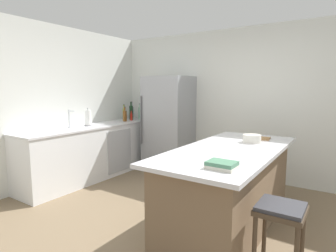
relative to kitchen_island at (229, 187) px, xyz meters
name	(u,v)px	position (x,y,z in m)	size (l,w,h in m)	color
ground_plane	(167,225)	(-0.59, -0.40, -0.46)	(7.20, 7.20, 0.00)	#7A664C
wall_rear	(238,104)	(-0.59, 1.85, 0.84)	(6.00, 0.10, 2.60)	silver
wall_left	(38,106)	(-3.04, -0.40, 0.84)	(0.10, 6.00, 2.60)	silver
counter_run_left	(93,151)	(-2.67, 0.37, 0.01)	(0.66, 2.70, 0.93)	white
kitchen_island	(229,187)	(0.00, 0.00, 0.00)	(0.99, 2.24, 0.91)	#7A6047
refrigerator	(169,124)	(-1.79, 1.46, 0.44)	(0.83, 0.71, 1.79)	#93969B
bar_stool	(280,220)	(0.70, -0.72, 0.09)	(0.36, 0.36, 0.68)	#473828
sink_faucet	(70,118)	(-2.72, -0.06, 0.63)	(0.15, 0.05, 0.30)	silver
paper_towel_roll	(88,118)	(-2.69, 0.29, 0.60)	(0.14, 0.14, 0.31)	gray
gin_bottle	(140,113)	(-2.60, 1.60, 0.60)	(0.08, 0.08, 0.33)	#8CB79E
soda_bottle	(132,113)	(-2.74, 1.50, 0.61)	(0.07, 0.07, 0.36)	silver
wine_bottle	(131,112)	(-2.69, 1.42, 0.62)	(0.07, 0.07, 0.37)	#19381E
hot_sauce_bottle	(131,117)	(-2.60, 1.32, 0.55)	(0.05, 0.05, 0.20)	red
olive_oil_bottle	(124,114)	(-2.71, 1.22, 0.60)	(0.06, 0.06, 0.32)	olive
whiskey_bottle	(125,116)	(-2.60, 1.13, 0.58)	(0.08, 0.08, 0.29)	brown
cookbook_stack	(222,165)	(0.23, -0.80, 0.48)	(0.24, 0.19, 0.06)	silver
mixing_bowl	(252,139)	(0.10, 0.46, 0.50)	(0.22, 0.22, 0.10)	silver
cutting_board	(257,138)	(0.08, 0.77, 0.46)	(0.34, 0.24, 0.02)	#9E7042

